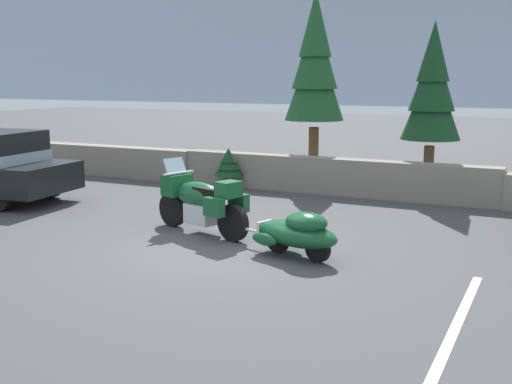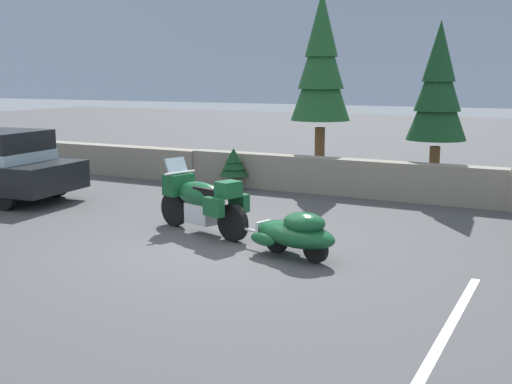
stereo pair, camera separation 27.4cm
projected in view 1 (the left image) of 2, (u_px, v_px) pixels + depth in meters
ground_plane at (217, 249)px, 10.47m from camera, size 80.00×80.00×0.00m
stone_guard_wall at (304, 175)px, 15.67m from camera, size 24.00×0.54×0.89m
touring_motorcycle at (201, 200)px, 11.42m from camera, size 2.25×1.15×1.33m
car_shaped_trailer at (298, 232)px, 9.89m from camera, size 2.21×1.12×0.76m
pine_tree_tall at (315, 63)px, 16.94m from camera, size 1.62×1.62×5.15m
pine_tree_secondary at (432, 87)px, 14.90m from camera, size 1.42×1.42×4.16m
pine_sapling_near at (229, 163)px, 16.08m from camera, size 0.78×0.78×1.05m
parking_stripe_marker at (459, 320)px, 7.36m from camera, size 0.12×3.60×0.01m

